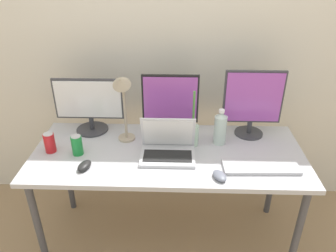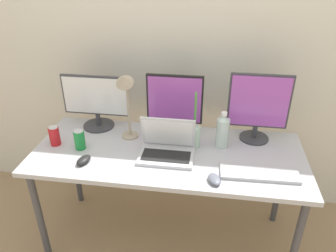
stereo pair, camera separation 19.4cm
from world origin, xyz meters
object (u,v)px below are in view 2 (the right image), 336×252
Objects in this scene: soda_can_by_laptop at (80,140)px; mouse_by_keyboard at (84,160)px; monitor_center at (175,104)px; water_bottle at (223,131)px; monitor_left at (96,100)px; laptop_silver at (167,147)px; soda_can_near_keyboard at (55,136)px; work_desk at (168,160)px; bamboo_vase at (194,135)px; monitor_right at (258,106)px; mouse_by_laptop at (214,179)px; keyboard_main at (259,173)px; desk_lamp at (126,94)px.

mouse_by_keyboard is at bearing -62.14° from soda_can_by_laptop.
water_bottle is (0.32, -0.14, -0.10)m from monitor_center.
monitor_left is 1.40× the size of laptop_silver.
soda_can_near_keyboard is at bearing -159.49° from monitor_center.
soda_can_by_laptop reaches higher than work_desk.
soda_can_near_keyboard is 0.88m from bamboo_vase.
laptop_silver reaches higher than water_bottle.
soda_can_by_laptop is at bearing -179.02° from laptop_silver.
laptop_silver is 3.03× the size of mouse_by_keyboard.
monitor_right is 1.14m from soda_can_by_laptop.
mouse_by_laptop is 0.83× the size of soda_can_near_keyboard.
monitor_center is 1.11× the size of bamboo_vase.
monitor_right reaches higher than mouse_by_laptop.
work_desk is at bearing -25.25° from monitor_left.
laptop_silver is at bearing -140.71° from bamboo_vase.
water_bottle is (0.04, 0.37, 0.09)m from mouse_by_laptop.
soda_can_by_laptop is (-0.84, 0.21, 0.05)m from mouse_by_laptop.
soda_can_near_keyboard is at bearing 172.16° from keyboard_main.
mouse_by_laptop is 0.29× the size of bamboo_vase.
soda_can_by_laptop is 0.71m from bamboo_vase.
desk_lamp reaches higher than water_bottle.
soda_can_near_keyboard and soda_can_by_laptop have the same top height.
laptop_silver is (-0.00, -0.29, -0.15)m from monitor_center.
water_bottle is at bearing 38.19° from mouse_by_keyboard.
bamboo_vase is (0.88, 0.11, 0.02)m from soda_can_near_keyboard.
monitor_left reaches higher than work_desk.
laptop_silver is 0.36m from water_bottle.
mouse_by_laptop is at bearing -68.41° from bamboo_vase.
monitor_center is at bearing 28.08° from soda_can_by_laptop.
work_desk is 0.64m from monitor_left.
monitor_center reaches higher than keyboard_main.
water_bottle is at bearing 64.17° from mouse_by_laptop.
monitor_right is (0.53, -0.02, 0.03)m from monitor_center.
monitor_right is at bearing 29.70° from water_bottle.
monitor_center is at bearing 88.56° from work_desk.
soda_can_by_laptop is at bearing -169.20° from bamboo_vase.
monitor_center is 3.79× the size of mouse_by_keyboard.
soda_can_by_laptop is (-0.02, -0.30, -0.14)m from monitor_left.
monitor_left is at bearing -179.93° from monitor_center.
soda_can_by_laptop is at bearing -175.34° from work_desk.
mouse_by_keyboard is at bearing -123.50° from desk_lamp.
monitor_right is 0.63m from laptop_silver.
laptop_silver is 0.89× the size of bamboo_vase.
monitor_center reaches higher than soda_can_by_laptop.
mouse_by_keyboard is at bearing 154.75° from mouse_by_laptop.
water_bottle is 1.06m from soda_can_near_keyboard.
monitor_right is 1.22× the size of bamboo_vase.
monitor_center is at bearing 60.10° from mouse_by_keyboard.
keyboard_main is 0.91m from desk_lamp.
soda_can_near_keyboard is 0.26× the size of desk_lamp.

